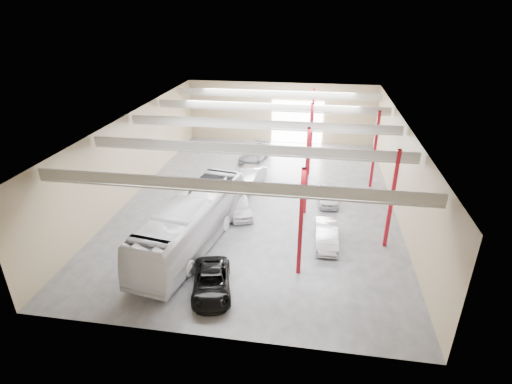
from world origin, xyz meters
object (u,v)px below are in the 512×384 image
(car_row_b, at_px, (249,178))
(car_row_c, at_px, (255,154))
(black_sedan, at_px, (212,282))
(car_right_far, at_px, (328,195))
(car_right_near, at_px, (326,235))
(car_row_a, at_px, (240,205))
(coach_bus, at_px, (193,222))

(car_row_b, bearing_deg, car_row_c, 106.67)
(black_sedan, relative_size, car_row_c, 0.92)
(black_sedan, height_order, car_row_c, car_row_c)
(car_right_far, bearing_deg, car_row_b, 160.26)
(black_sedan, relative_size, car_right_near, 1.10)
(car_row_c, bearing_deg, car_row_b, -72.17)
(car_right_far, bearing_deg, car_row_a, -159.10)
(car_row_a, relative_size, car_right_far, 1.06)
(coach_bus, relative_size, black_sedan, 2.70)
(car_right_near, bearing_deg, coach_bus, -172.64)
(black_sedan, height_order, car_right_far, car_right_far)
(car_row_b, distance_m, car_row_c, 6.82)
(coach_bus, relative_size, car_right_near, 2.98)
(black_sedan, distance_m, car_row_c, 21.60)
(black_sedan, distance_m, car_right_far, 14.41)
(car_row_c, xyz_separation_m, car_right_near, (7.50, -15.40, -0.04))
(car_row_b, distance_m, car_right_far, 7.35)
(car_row_c, height_order, car_right_far, car_row_c)
(black_sedan, bearing_deg, car_row_b, 78.03)
(car_row_a, distance_m, car_right_near, 7.58)
(car_row_b, relative_size, car_right_near, 1.19)
(black_sedan, height_order, car_row_a, car_row_a)
(coach_bus, xyz_separation_m, car_row_c, (1.55, 16.86, -1.02))
(car_row_a, relative_size, car_row_b, 0.84)
(car_row_c, bearing_deg, car_right_near, -50.92)
(car_row_b, xyz_separation_m, car_right_far, (7.07, -2.01, -0.15))
(car_row_c, relative_size, car_right_far, 1.27)
(car_row_b, height_order, car_right_far, car_row_b)
(car_right_far, bearing_deg, black_sedan, -121.47)
(coach_bus, relative_size, car_right_far, 3.14)
(car_row_c, relative_size, car_right_near, 1.20)
(coach_bus, xyz_separation_m, car_right_far, (9.18, 8.05, -1.08))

